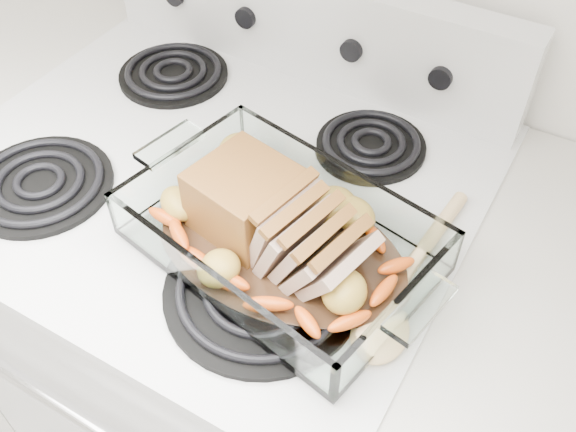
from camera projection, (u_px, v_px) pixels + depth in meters
The scene contains 6 objects.
electric_range at pixel (231, 331), 1.30m from camera, with size 0.78×0.70×1.12m.
counter_left at pixel (0, 217), 1.54m from camera, with size 0.58×0.68×0.93m.
baking_dish at pixel (280, 241), 0.83m from camera, with size 0.38×0.25×0.07m.
pork_roast at pixel (264, 216), 0.81m from camera, with size 0.24×0.12×0.09m.
roast_vegetables at pixel (291, 218), 0.84m from camera, with size 0.35×0.19×0.04m.
wooden_spoon at pixel (399, 296), 0.79m from camera, with size 0.07×0.31×0.02m.
Camera 1 is at (0.46, 1.10, 1.59)m, focal length 40.00 mm.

